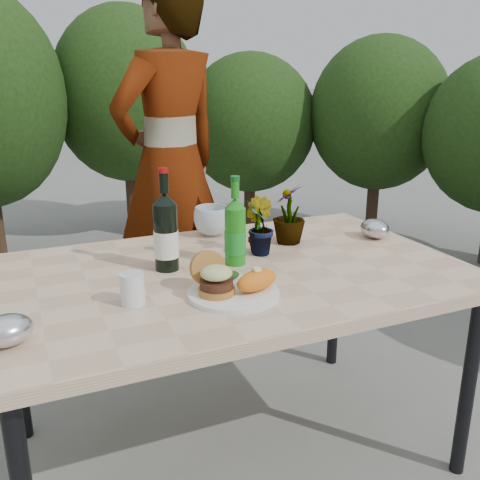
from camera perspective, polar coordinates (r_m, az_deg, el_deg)
name	(u,v)px	position (r m, az deg, el deg)	size (l,w,h in m)	color
ground	(232,452)	(2.22, -0.89, -21.63)	(80.00, 80.00, 0.00)	slate
patio_table	(231,285)	(1.86, -0.98, -4.84)	(1.60, 1.00, 0.75)	#D7B18F
shrub_hedge	(177,125)	(3.19, -6.73, 12.05)	(6.96, 5.09, 2.01)	#382316
dinner_plate	(234,293)	(1.63, -0.69, -5.70)	(0.28, 0.28, 0.01)	white
burger_stack	(214,278)	(1.61, -2.78, -4.02)	(0.11, 0.16, 0.11)	#B7722D
sweet_potato	(257,280)	(1.62, 1.80, -4.33)	(0.15, 0.08, 0.06)	orange
grilled_veg	(227,276)	(1.71, -1.37, -3.86)	(0.08, 0.05, 0.03)	olive
wine_bottle	(166,233)	(1.82, -7.91, 0.73)	(0.08, 0.08, 0.35)	black
sparkling_water	(235,233)	(1.86, -0.51, 0.79)	(0.08, 0.08, 0.31)	#1A8117
plastic_cup	(132,289)	(1.59, -11.41, -5.12)	(0.07, 0.07, 0.10)	silver
seedling_left	(257,227)	(1.98, 1.78, 1.41)	(0.10, 0.07, 0.20)	#275A1E
seedling_mid	(259,226)	(1.97, 2.06, 1.49)	(0.12, 0.09, 0.21)	#1D501B
seedling_right	(289,214)	(2.10, 5.25, 2.76)	(0.13, 0.13, 0.23)	#29581E
blue_bowl	(212,221)	(2.21, -3.00, 2.05)	(0.15, 0.15, 0.12)	silver
foil_packet_left	(6,330)	(1.46, -23.66, -8.82)	(0.13, 0.11, 0.08)	silver
foil_packet_right	(375,229)	(2.24, 14.18, 1.19)	(0.13, 0.11, 0.08)	#B6B8BE
person	(171,164)	(2.83, -7.41, 8.03)	(0.69, 0.45, 1.88)	#A16E50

